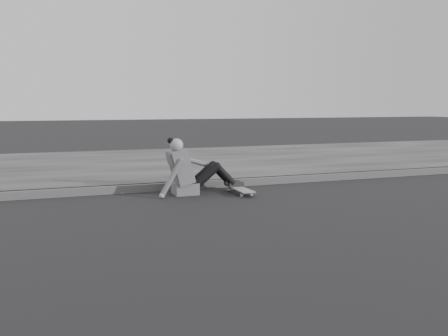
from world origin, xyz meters
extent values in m
plane|color=black|center=(0.00, 0.00, 0.00)|extent=(80.00, 80.00, 0.00)
cube|color=#494949|center=(0.00, 2.58, 0.06)|extent=(24.00, 0.16, 0.12)
cube|color=#3A3A3A|center=(0.00, 5.60, 0.06)|extent=(24.00, 6.00, 0.12)
cylinder|color=#A5A6A0|center=(1.10, 1.61, 0.03)|extent=(0.03, 0.05, 0.05)
cylinder|color=#A5A6A0|center=(1.25, 1.61, 0.03)|extent=(0.03, 0.05, 0.05)
cylinder|color=#A5A6A0|center=(1.10, 2.13, 0.03)|extent=(0.03, 0.05, 0.05)
cylinder|color=#A5A6A0|center=(1.25, 2.13, 0.03)|extent=(0.03, 0.05, 0.05)
cube|color=#333335|center=(1.18, 1.61, 0.06)|extent=(0.16, 0.04, 0.03)
cube|color=#333335|center=(1.18, 2.13, 0.06)|extent=(0.16, 0.04, 0.03)
cube|color=slate|center=(1.18, 1.87, 0.08)|extent=(0.20, 0.78, 0.02)
cube|color=#59595C|center=(0.38, 2.12, 0.09)|extent=(0.36, 0.34, 0.18)
cube|color=#59595C|center=(0.31, 2.12, 0.43)|extent=(0.37, 0.40, 0.57)
cube|color=#59595C|center=(0.18, 2.12, 0.55)|extent=(0.14, 0.30, 0.20)
cylinder|color=gray|center=(0.26, 2.12, 0.67)|extent=(0.09, 0.09, 0.08)
sphere|color=gray|center=(0.25, 2.12, 0.76)|extent=(0.20, 0.20, 0.20)
sphere|color=black|center=(0.16, 2.14, 0.83)|extent=(0.09, 0.09, 0.09)
cylinder|color=black|center=(0.69, 2.03, 0.28)|extent=(0.43, 0.13, 0.39)
cylinder|color=black|center=(0.69, 2.21, 0.28)|extent=(0.43, 0.13, 0.39)
cylinder|color=black|center=(0.99, 2.03, 0.28)|extent=(0.35, 0.11, 0.36)
cylinder|color=black|center=(0.99, 2.21, 0.28)|extent=(0.35, 0.11, 0.36)
sphere|color=black|center=(0.86, 2.03, 0.42)|extent=(0.13, 0.13, 0.13)
sphere|color=black|center=(0.86, 2.21, 0.42)|extent=(0.13, 0.13, 0.13)
cube|color=black|center=(1.18, 2.03, 0.12)|extent=(0.24, 0.08, 0.07)
cube|color=black|center=(1.18, 2.21, 0.12)|extent=(0.24, 0.08, 0.07)
cylinder|color=#59595C|center=(0.11, 1.91, 0.29)|extent=(0.38, 0.08, 0.58)
sphere|color=gray|center=(-0.04, 1.90, 0.04)|extent=(0.08, 0.08, 0.08)
cylinder|color=#59595C|center=(0.55, 2.28, 0.49)|extent=(0.48, 0.08, 0.21)
camera|label=1|loc=(-1.68, -5.15, 1.37)|focal=40.00mm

